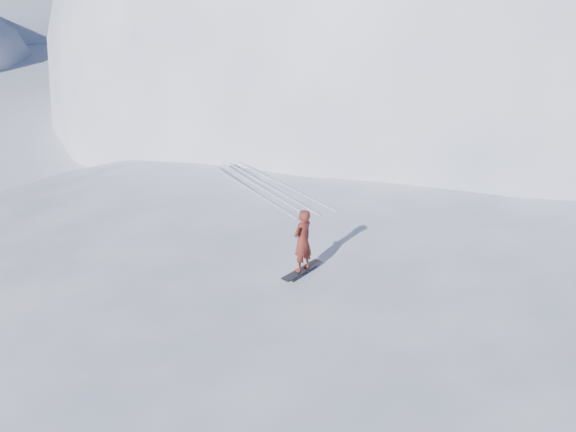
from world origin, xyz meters
name	(u,v)px	position (x,y,z in m)	size (l,w,h in m)	color
ground	(355,328)	(0.00, 0.00, 0.00)	(400.00, 400.00, 0.00)	white
near_ridge	(340,273)	(1.00, 3.00, 0.00)	(36.00, 28.00, 4.80)	white
summit_peak	(449,92)	(22.00, 26.00, 0.00)	(60.00, 56.00, 56.00)	white
peak_shoulder	(350,124)	(10.00, 20.00, 0.00)	(28.00, 24.00, 18.00)	white
wind_bumps	(308,295)	(-0.56, 2.12, 0.00)	(16.00, 14.40, 1.00)	white
snowboard	(302,270)	(-1.76, -0.24, 2.41)	(1.35, 0.25, 0.02)	black
snowboarder	(303,241)	(-1.76, -0.24, 3.25)	(0.60, 0.40, 1.65)	maroon
board_tracks	(266,186)	(-0.71, 5.65, 2.42)	(2.66, 5.89, 0.04)	silver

